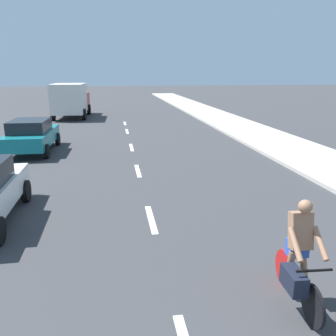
{
  "coord_description": "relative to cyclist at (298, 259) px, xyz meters",
  "views": [
    {
      "loc": [
        -0.89,
        1.2,
        3.72
      ],
      "look_at": [
        0.6,
        10.57,
        1.1
      ],
      "focal_mm": 37.3,
      "sensor_mm": 36.0,
      "label": 1
    }
  ],
  "objects": [
    {
      "name": "lane_stripe_3",
      "position": [
        -1.95,
        8.49,
        -0.83
      ],
      "size": [
        0.16,
        1.8,
        0.01
      ],
      "primitive_type": "cube",
      "color": "white",
      "rests_on": "ground"
    },
    {
      "name": "sidewalk_strip",
      "position": [
        5.8,
        16.21,
        -0.76
      ],
      "size": [
        3.6,
        80.0,
        0.14
      ],
      "primitive_type": "cube",
      "color": "#B2ADA3",
      "rests_on": "ground"
    },
    {
      "name": "delivery_truck",
      "position": [
        -6.21,
        25.79,
        0.67
      ],
      "size": [
        2.87,
        6.33,
        2.8
      ],
      "rotation": [
        0.0,
        0.0,
        -0.04
      ],
      "color": "maroon",
      "rests_on": "ground"
    },
    {
      "name": "lane_stripe_5",
      "position": [
        -1.95,
        17.94,
        -0.83
      ],
      "size": [
        0.16,
        1.8,
        0.01
      ],
      "primitive_type": "cube",
      "color": "white",
      "rests_on": "ground"
    },
    {
      "name": "parked_car_teal",
      "position": [
        -6.67,
        12.6,
        0.01
      ],
      "size": [
        2.08,
        4.38,
        1.57
      ],
      "rotation": [
        0.0,
        0.0,
        -0.02
      ],
      "color": "#14727A",
      "rests_on": "ground"
    },
    {
      "name": "ground_plane",
      "position": [
        -1.95,
        14.21,
        -0.83
      ],
      "size": [
        160.0,
        160.0,
        0.0
      ],
      "primitive_type": "plane",
      "color": "#38383A"
    },
    {
      "name": "lane_stripe_6",
      "position": [
        -1.95,
        21.58,
        -0.83
      ],
      "size": [
        0.16,
        1.8,
        0.01
      ],
      "primitive_type": "cube",
      "color": "white",
      "rests_on": "ground"
    },
    {
      "name": "lane_stripe_2",
      "position": [
        -1.95,
        3.81,
        -0.83
      ],
      "size": [
        0.16,
        1.8,
        0.01
      ],
      "primitive_type": "cube",
      "color": "white",
      "rests_on": "ground"
    },
    {
      "name": "lane_stripe_4",
      "position": [
        -1.95,
        12.9,
        -0.83
      ],
      "size": [
        0.16,
        1.8,
        0.01
      ],
      "primitive_type": "cube",
      "color": "white",
      "rests_on": "ground"
    },
    {
      "name": "cyclist",
      "position": [
        0.0,
        0.0,
        0.0
      ],
      "size": [
        0.63,
        1.71,
        1.82
      ],
      "rotation": [
        0.0,
        0.0,
        3.08
      ],
      "color": "black",
      "rests_on": "ground"
    }
  ]
}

